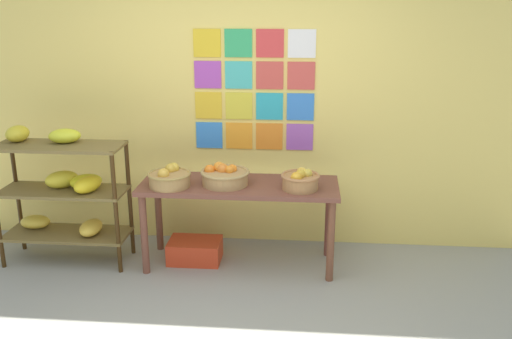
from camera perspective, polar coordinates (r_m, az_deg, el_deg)
The scene contains 7 objects.
back_wall_with_art at distance 4.93m, azimuth -1.66°, elevation 8.59°, with size 5.10×0.07×2.90m.
banana_shelf_unit at distance 4.94m, azimuth -19.13°, elevation -1.71°, with size 1.05×0.40×1.18m.
display_table at distance 4.60m, azimuth -1.74°, elevation -2.58°, with size 1.63×0.58×0.73m.
fruit_basket_left at distance 4.53m, azimuth -3.26°, elevation -0.63°, with size 0.40×0.40×0.18m.
fruit_basket_right at distance 4.41m, azimuth 4.60°, elevation -1.07°, with size 0.31×0.31×0.18m.
fruit_basket_centre at distance 4.53m, azimuth -8.90°, elevation -0.85°, with size 0.35×0.35×0.17m.
produce_crate_under_table at distance 4.88m, azimuth -6.30°, elevation -8.28°, with size 0.45×0.30×0.19m, color red.
Camera 1 is at (0.56, -3.01, 2.17)m, focal length 38.89 mm.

